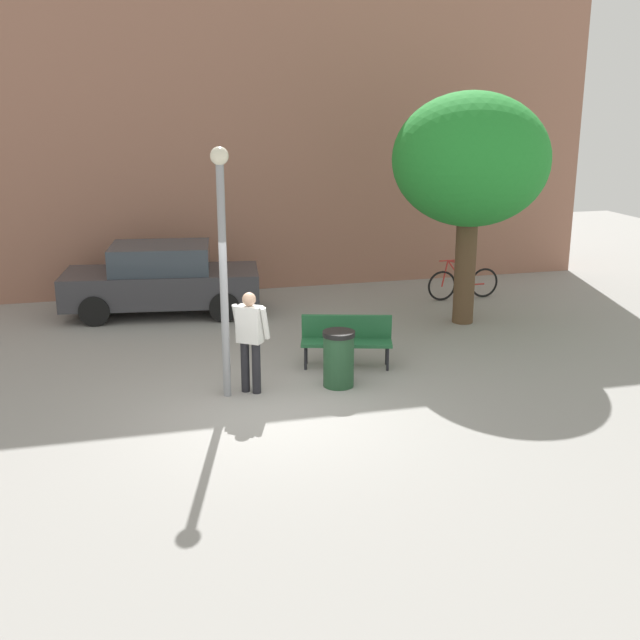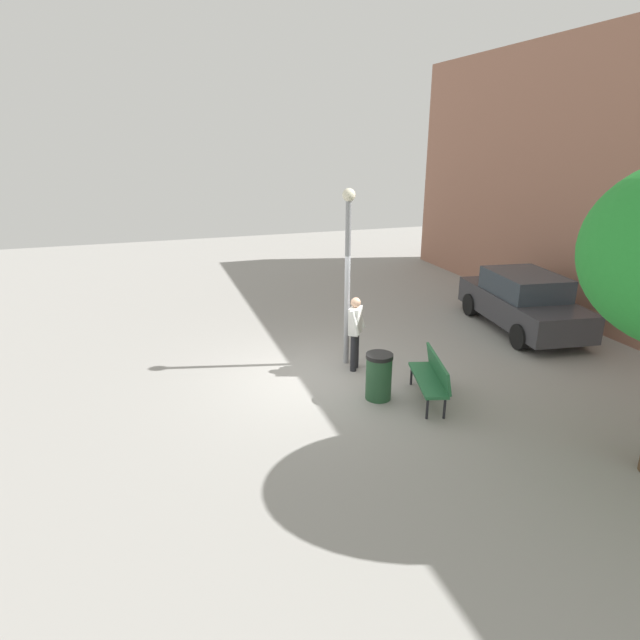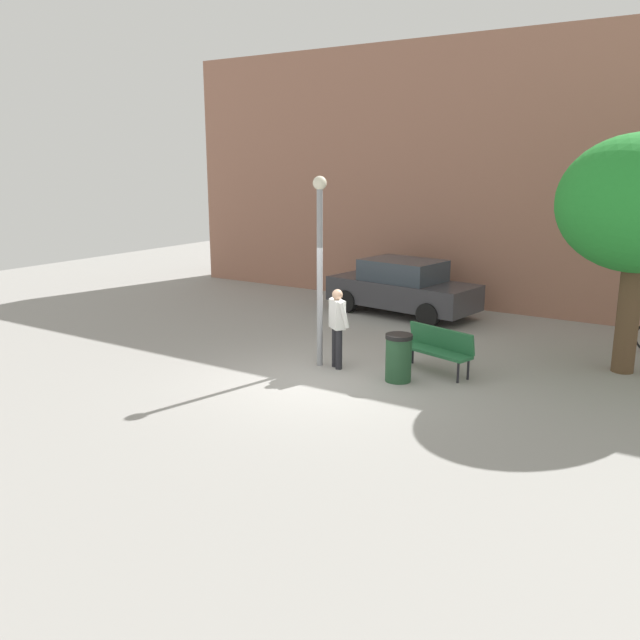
% 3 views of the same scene
% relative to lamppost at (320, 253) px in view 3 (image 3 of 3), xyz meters
% --- Properties ---
extents(ground_plane, '(36.00, 36.00, 0.00)m').
position_rel_lamppost_xyz_m(ground_plane, '(0.55, -0.80, -2.38)').
color(ground_plane, gray).
extents(building_facade, '(19.88, 2.00, 7.61)m').
position_rel_lamppost_xyz_m(building_facade, '(0.55, 8.06, 1.43)').
color(building_facade, '#9E6B56').
rests_on(building_facade, ground_plane).
extents(lamppost, '(0.28, 0.28, 3.93)m').
position_rel_lamppost_xyz_m(lamppost, '(0.00, 0.00, 0.00)').
color(lamppost, gray).
rests_on(lamppost, ground_plane).
extents(person_by_lamppost, '(0.61, 0.53, 1.67)m').
position_rel_lamppost_xyz_m(person_by_lamppost, '(0.40, 0.05, -1.42)').
color(person_by_lamppost, '#232328').
rests_on(person_by_lamppost, ground_plane).
extents(park_bench, '(1.67, 0.90, 0.92)m').
position_rel_lamppost_xyz_m(park_bench, '(2.27, 0.91, -1.84)').
color(park_bench, '#236038').
rests_on(park_bench, ground_plane).
extents(plaza_tree, '(3.17, 3.17, 4.76)m').
position_rel_lamppost_xyz_m(plaza_tree, '(5.47, 3.00, 0.99)').
color(plaza_tree, brown).
rests_on(plaza_tree, ground_plane).
extents(parked_car_charcoal, '(4.39, 2.26, 1.55)m').
position_rel_lamppost_xyz_m(parked_car_charcoal, '(-0.66, 5.31, -1.61)').
color(parked_car_charcoal, '#38383D').
rests_on(parked_car_charcoal, ground_plane).
extents(trash_bin, '(0.53, 0.53, 0.94)m').
position_rel_lamppost_xyz_m(trash_bin, '(1.85, -0.03, -1.91)').
color(trash_bin, '#234C2D').
rests_on(trash_bin, ground_plane).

